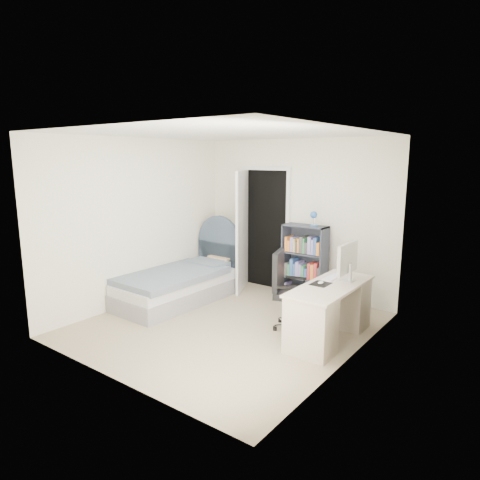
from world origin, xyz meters
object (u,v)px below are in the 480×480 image
Objects in this scene: bed at (182,283)px; floor_lamp at (241,254)px; nightstand at (225,262)px; desk at (330,309)px; office_chair at (287,286)px; bookcase at (305,267)px.

floor_lamp is at bearing 82.04° from bed.
desk is at bearing -21.71° from nightstand.
office_chair is (1.70, -1.29, 0.05)m from floor_lamp.
floor_lamp is 0.88× the size of desk.
desk is at bearing -29.05° from floor_lamp.
bed is at bearing -178.98° from office_chair.
desk is (0.91, -1.03, -0.18)m from bookcase.
desk reaches higher than office_chair.
bed is 1.42× the size of bookcase.
office_chair is (1.88, 0.03, 0.28)m from bed.
desk reaches higher than nightstand.
bed is 1.42× the size of desk.
office_chair is (1.83, -0.98, 0.14)m from nightstand.
floor_lamp is 2.13m from office_chair.
bed is at bearing -146.02° from bookcase.
floor_lamp is (0.18, 1.32, 0.24)m from bed.
bed is 3.20× the size of nightstand.
bookcase is (1.40, -0.26, 0.05)m from floor_lamp.
nightstand is at bearing 151.91° from office_chair.
office_chair is at bearing -73.66° from bookcase.
bookcase reaches higher than floor_lamp.
desk is at bearing 0.90° from bed.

